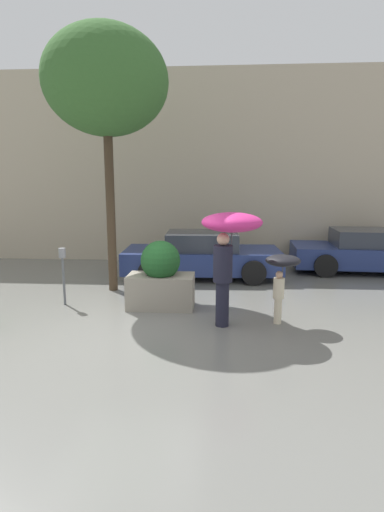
{
  "coord_description": "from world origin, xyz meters",
  "views": [
    {
      "loc": [
        1.57,
        -6.47,
        2.55
      ],
      "look_at": [
        1.0,
        1.6,
        1.05
      ],
      "focal_mm": 28.0,
      "sensor_mm": 36.0,
      "label": 1
    }
  ],
  "objects_px": {
    "parked_car_near": "(202,256)",
    "parked_car_far": "(366,252)",
    "person_child": "(282,269)",
    "person_adult": "(230,236)",
    "planter_box": "(161,278)",
    "street_tree": "(106,82)",
    "parking_meter": "(63,264)"
  },
  "relations": [
    {
      "from": "parked_car_near",
      "to": "parked_car_far",
      "type": "height_order",
      "value": "same"
    },
    {
      "from": "planter_box",
      "to": "person_child",
      "type": "height_order",
      "value": "planter_box"
    },
    {
      "from": "parked_car_far",
      "to": "person_child",
      "type": "bearing_deg",
      "value": 149.3
    },
    {
      "from": "person_adult",
      "to": "person_child",
      "type": "bearing_deg",
      "value": -4.6
    },
    {
      "from": "person_child",
      "to": "parked_car_near",
      "type": "height_order",
      "value": "person_child"
    },
    {
      "from": "planter_box",
      "to": "parked_car_near",
      "type": "xyz_separation_m",
      "value": [
        0.72,
        2.83,
        -0.05
      ]
    },
    {
      "from": "person_child",
      "to": "parked_car_near",
      "type": "xyz_separation_m",
      "value": [
        -1.6,
        3.59,
        -0.44
      ]
    },
    {
      "from": "planter_box",
      "to": "parked_car_near",
      "type": "relative_size",
      "value": 0.33
    },
    {
      "from": "planter_box",
      "to": "person_adult",
      "type": "xyz_separation_m",
      "value": [
        1.36,
        -0.95,
        1.0
      ]
    },
    {
      "from": "person_adult",
      "to": "street_tree",
      "type": "xyz_separation_m",
      "value": [
        -2.71,
        2.23,
        3.08
      ]
    },
    {
      "from": "parked_car_far",
      "to": "person_adult",
      "type": "bearing_deg",
      "value": 143.05
    },
    {
      "from": "parked_car_far",
      "to": "street_tree",
      "type": "bearing_deg",
      "value": 113.92
    },
    {
      "from": "person_adult",
      "to": "parking_meter",
      "type": "bearing_deg",
      "value": 147.37
    },
    {
      "from": "parked_car_near",
      "to": "parking_meter",
      "type": "relative_size",
      "value": 3.52
    },
    {
      "from": "person_adult",
      "to": "parked_car_near",
      "type": "bearing_deg",
      "value": 83.34
    },
    {
      "from": "person_child",
      "to": "parked_car_near",
      "type": "relative_size",
      "value": 0.3
    },
    {
      "from": "person_child",
      "to": "street_tree",
      "type": "xyz_separation_m",
      "value": [
        -3.66,
        2.03,
        3.69
      ]
    },
    {
      "from": "parking_meter",
      "to": "parked_car_near",
      "type": "bearing_deg",
      "value": 45.03
    },
    {
      "from": "street_tree",
      "to": "parking_meter",
      "type": "bearing_deg",
      "value": -120.26
    },
    {
      "from": "planter_box",
      "to": "street_tree",
      "type": "relative_size",
      "value": 0.24
    },
    {
      "from": "planter_box",
      "to": "person_adult",
      "type": "relative_size",
      "value": 0.68
    },
    {
      "from": "planter_box",
      "to": "parking_meter",
      "type": "relative_size",
      "value": 1.15
    },
    {
      "from": "planter_box",
      "to": "person_adult",
      "type": "distance_m",
      "value": 1.94
    },
    {
      "from": "planter_box",
      "to": "parked_car_far",
      "type": "relative_size",
      "value": 0.33
    },
    {
      "from": "person_child",
      "to": "parked_car_near",
      "type": "bearing_deg",
      "value": 70.72
    },
    {
      "from": "planter_box",
      "to": "person_child",
      "type": "bearing_deg",
      "value": -18.04
    },
    {
      "from": "parked_car_near",
      "to": "parking_meter",
      "type": "height_order",
      "value": "parked_car_near"
    },
    {
      "from": "person_adult",
      "to": "parking_meter",
      "type": "height_order",
      "value": "person_adult"
    },
    {
      "from": "person_adult",
      "to": "street_tree",
      "type": "relative_size",
      "value": 0.35
    },
    {
      "from": "street_tree",
      "to": "person_adult",
      "type": "bearing_deg",
      "value": -39.48
    },
    {
      "from": "person_adult",
      "to": "parked_car_far",
      "type": "distance_m",
      "value": 6.32
    },
    {
      "from": "person_child",
      "to": "street_tree",
      "type": "height_order",
      "value": "street_tree"
    }
  ]
}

